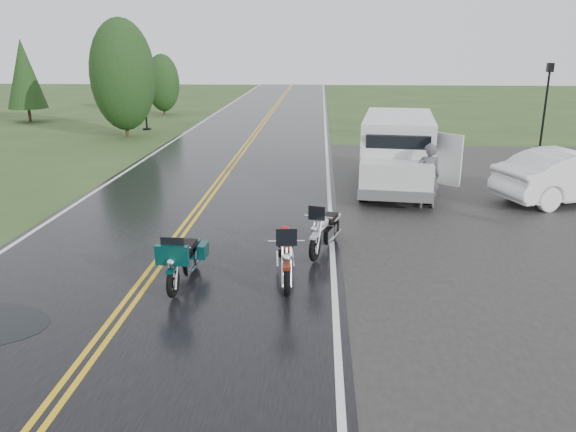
% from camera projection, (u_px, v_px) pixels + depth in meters
% --- Properties ---
extents(ground, '(120.00, 120.00, 0.00)m').
position_uv_depth(ground, '(138.00, 293.00, 10.83)').
color(ground, '#2D471E').
rests_on(ground, ground).
extents(road, '(8.00, 100.00, 0.04)m').
position_uv_depth(road, '(224.00, 177.00, 20.38)').
color(road, black).
rests_on(road, ground).
extents(motorcycle_red, '(0.97, 2.22, 1.28)m').
position_uv_depth(motorcycle_red, '(287.00, 267.00, 10.42)').
color(motorcycle_red, '#631C0B').
rests_on(motorcycle_red, ground).
extents(motorcycle_teal, '(0.82, 1.99, 1.16)m').
position_uv_depth(motorcycle_teal, '(172.00, 271.00, 10.39)').
color(motorcycle_teal, '#043232').
rests_on(motorcycle_teal, ground).
extents(motorcycle_silver, '(1.31, 2.17, 1.21)m').
position_uv_depth(motorcycle_silver, '(315.00, 237.00, 12.13)').
color(motorcycle_silver, '#9FA0A7').
rests_on(motorcycle_silver, ground).
extents(van_white, '(3.10, 6.41, 2.42)m').
position_uv_depth(van_white, '(365.00, 163.00, 16.80)').
color(van_white, silver).
rests_on(van_white, ground).
extents(person_at_van, '(0.71, 0.47, 1.90)m').
position_uv_depth(person_at_van, '(428.00, 177.00, 16.15)').
color(person_at_van, '#484A4D').
rests_on(person_at_van, ground).
extents(sedan_white, '(5.09, 3.19, 1.58)m').
position_uv_depth(sedan_white, '(574.00, 177.00, 16.87)').
color(sedan_white, white).
rests_on(sedan_white, ground).
extents(lamp_post_far_left, '(0.40, 0.40, 4.67)m').
position_uv_depth(lamp_post_far_left, '(144.00, 88.00, 31.11)').
color(lamp_post_far_left, black).
rests_on(lamp_post_far_left, ground).
extents(lamp_post_far_right, '(0.34, 0.34, 3.94)m').
position_uv_depth(lamp_post_far_right, '(545.00, 109.00, 23.95)').
color(lamp_post_far_right, black).
rests_on(lamp_post_far_right, ground).
extents(tree_left_mid, '(3.25, 3.25, 5.09)m').
position_uv_depth(tree_left_mid, '(124.00, 87.00, 28.58)').
color(tree_left_mid, '#1E3D19').
rests_on(tree_left_mid, ground).
extents(tree_left_far, '(2.26, 2.26, 3.47)m').
position_uv_depth(tree_left_far, '(163.00, 89.00, 38.15)').
color(tree_left_far, '#1E3D19').
rests_on(tree_left_far, ground).
extents(pine_left_far, '(2.35, 2.35, 4.89)m').
position_uv_depth(pine_left_far, '(25.00, 82.00, 34.31)').
color(pine_left_far, '#1E3D19').
rests_on(pine_left_far, ground).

